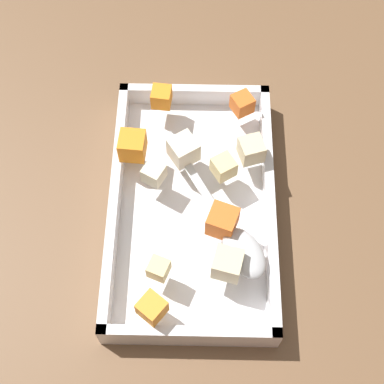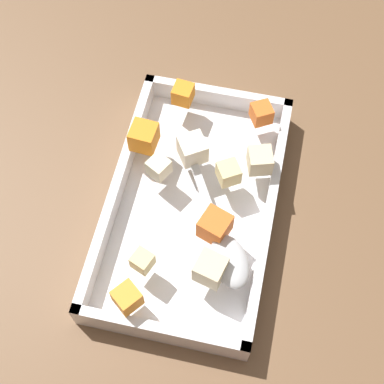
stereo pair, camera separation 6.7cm
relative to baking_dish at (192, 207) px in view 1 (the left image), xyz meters
name	(u,v)px [view 1 (the left image)]	position (x,y,z in m)	size (l,w,h in m)	color
ground_plane	(183,218)	(-0.01, 0.01, -0.01)	(4.00, 4.00, 0.00)	brown
baking_dish	(192,207)	(0.00, 0.00, 0.00)	(0.36, 0.21, 0.05)	silver
carrot_chunk_near_left	(223,221)	(-0.04, -0.04, 0.05)	(0.03, 0.03, 0.03)	orange
carrot_chunk_near_right	(152,308)	(-0.15, 0.04, 0.05)	(0.03, 0.03, 0.03)	orange
carrot_chunk_front_center	(242,104)	(0.14, -0.07, 0.05)	(0.03, 0.03, 0.03)	orange
carrot_chunk_corner_se	(161,97)	(0.15, 0.04, 0.05)	(0.03, 0.03, 0.03)	orange
carrot_chunk_center	(132,146)	(0.06, 0.08, 0.05)	(0.03, 0.03, 0.03)	orange
potato_chunk_rim_edge	(159,269)	(-0.10, 0.04, 0.04)	(0.02, 0.02, 0.02)	#E0CC89
potato_chunk_mid_right	(251,150)	(0.06, -0.08, 0.05)	(0.03, 0.03, 0.03)	beige
potato_chunk_under_handle	(224,167)	(0.04, -0.04, 0.05)	(0.03, 0.03, 0.03)	#E0CC89
potato_chunk_corner_sw	(228,264)	(-0.10, -0.04, 0.05)	(0.03, 0.03, 0.03)	beige
potato_chunk_corner_nw	(154,173)	(0.02, 0.05, 0.05)	(0.02, 0.02, 0.02)	beige
parsnip_chunk_far_right	(183,150)	(0.06, 0.01, 0.05)	(0.03, 0.03, 0.03)	silver
serving_spoon	(238,244)	(-0.07, -0.06, 0.04)	(0.22, 0.14, 0.02)	silver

